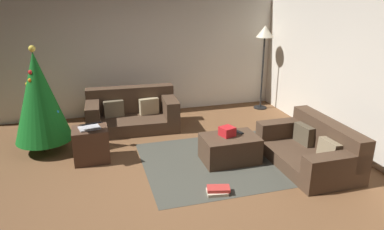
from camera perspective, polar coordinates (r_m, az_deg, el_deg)
The scene contains 14 objects.
ground_plane at distance 4.97m, azimuth -4.47°, elevation -10.83°, with size 6.40×6.40×0.00m, color brown.
rear_partition at distance 7.50m, azimuth -9.82°, elevation 9.94°, with size 6.40×0.12×2.60m, color silver.
corner_partition at distance 5.92m, azimuth 26.57°, elevation 5.67°, with size 0.12×6.40×2.60m, color silver.
couch_left at distance 6.87m, azimuth -9.44°, elevation 0.34°, with size 1.68×0.96×0.73m.
couch_right at distance 5.66m, azimuth 18.52°, elevation -5.07°, with size 0.91×1.57×0.66m.
ottoman at distance 5.53m, azimuth 5.97°, elevation -5.30°, with size 0.83×0.57×0.40m, color #473323.
gift_box at distance 5.44m, azimuth 5.57°, elevation -2.59°, with size 0.20×0.19×0.14m, color red.
tv_remote at distance 5.59m, azimuth 7.41°, elevation -2.69°, with size 0.05×0.16×0.02m, color black.
christmas_tree at distance 6.07m, azimuth -22.99°, elevation 2.61°, with size 0.88×0.88×1.70m.
side_table at distance 5.69m, azimuth -15.63°, elevation -4.52°, with size 0.52×0.44×0.52m, color #4C3323.
laptop at distance 5.53m, azimuth -15.79°, elevation -1.74°, with size 0.37×0.42×0.16m.
book_stack at distance 4.75m, azimuth 4.09°, elevation -11.79°, with size 0.33×0.24×0.09m.
corner_lamp at distance 7.77m, azimuth 11.39°, elevation 11.80°, with size 0.36×0.36×1.78m.
area_rug at distance 5.61m, azimuth 5.90°, elevation -7.12°, with size 2.60×2.00×0.01m, color #404137.
Camera 1 is at (-0.83, -4.22, 2.50)m, focal length 33.81 mm.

